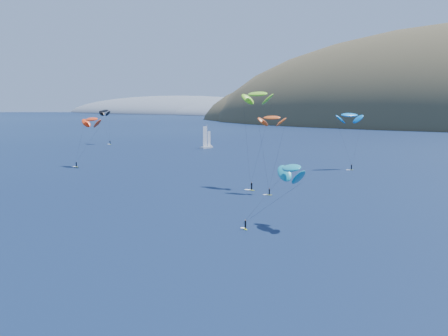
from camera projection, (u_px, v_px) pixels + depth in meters
headland at (193, 115)px, 942.63m from camera, size 460.00×250.00×60.00m
sailboat at (206, 146)px, 299.41m from camera, size 9.53×8.30×12.05m
kitesurfer_1 at (92, 119)px, 221.29m from camera, size 10.03×8.79×19.32m
kitesurfer_3 at (258, 94)px, 171.29m from camera, size 10.05×12.10×28.10m
kitesurfer_4 at (349, 115)px, 213.36m from camera, size 9.77×9.69×21.06m
kitesurfer_5 at (291, 168)px, 118.43m from camera, size 11.45×12.67×13.81m
kitesurfer_9 at (272, 118)px, 160.94m from camera, size 7.55×8.19×21.27m
kitesurfer_12 at (105, 111)px, 326.39m from camera, size 11.35×6.83×19.88m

